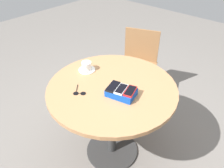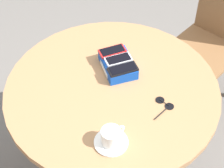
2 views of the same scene
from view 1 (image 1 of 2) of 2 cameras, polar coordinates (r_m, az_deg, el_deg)
name	(u,v)px [view 1 (image 1 of 2)]	position (r m, az deg, el deg)	size (l,w,h in m)	color
ground_plane	(112,150)	(2.13, 0.00, -16.92)	(8.00, 8.00, 0.00)	slate
round_table	(112,101)	(1.68, 0.00, -4.40)	(0.95, 0.95, 0.75)	#2D2D2D
phone_box	(121,92)	(1.50, 2.44, -2.22)	(0.22, 0.17, 0.05)	#0F42AD
phone_red	(130,91)	(1.46, 4.80, -1.87)	(0.09, 0.14, 0.01)	red
phone_white	(121,89)	(1.48, 2.42, -1.33)	(0.09, 0.13, 0.01)	silver
phone_black	(113,86)	(1.50, 0.24, -0.63)	(0.09, 0.14, 0.01)	black
saucer	(87,70)	(1.78, -6.56, 3.70)	(0.13, 0.13, 0.01)	white
coffee_cup	(87,66)	(1.76, -6.66, 4.72)	(0.08, 0.10, 0.07)	white
sunglasses	(79,93)	(1.55, -8.57, -2.28)	(0.13, 0.09, 0.01)	black
chair_near_window	(138,66)	(2.46, 6.69, 4.76)	(0.52, 0.52, 0.80)	brown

